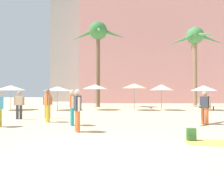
# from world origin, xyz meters

# --- Properties ---
(ground) EXTENTS (120.00, 120.00, 0.00)m
(ground) POSITION_xyz_m (0.00, 0.00, 0.00)
(ground) COLOR beige
(hotel_pink) EXTENTS (25.33, 10.03, 18.95)m
(hotel_pink) POSITION_xyz_m (7.75, 30.05, 9.47)
(hotel_pink) COLOR pink
(hotel_pink) RESTS_ON ground
(hotel_tower_gray) EXTENTS (12.28, 10.08, 25.14)m
(hotel_tower_gray) POSITION_xyz_m (-4.60, 35.38, 12.57)
(hotel_tower_gray) COLOR #A8A8A3
(hotel_tower_gray) RESTS_ON ground
(palm_tree_far_left) EXTENTS (5.68, 5.96, 8.82)m
(palm_tree_far_left) POSITION_xyz_m (9.16, 18.16, 7.27)
(palm_tree_far_left) COLOR #896B4C
(palm_tree_far_left) RESTS_ON ground
(palm_tree_left) EXTENTS (6.04, 5.94, 9.31)m
(palm_tree_left) POSITION_xyz_m (-1.53, 17.71, 7.70)
(palm_tree_left) COLOR brown
(palm_tree_left) RESTS_ON ground
(cafe_umbrella_0) EXTENTS (2.65, 2.65, 2.23)m
(cafe_umbrella_0) POSITION_xyz_m (-9.13, 13.72, 2.00)
(cafe_umbrella_0) COLOR gray
(cafe_umbrella_0) RESTS_ON ground
(cafe_umbrella_1) EXTENTS (2.29, 2.29, 2.21)m
(cafe_umbrella_1) POSITION_xyz_m (8.20, 13.65, 1.96)
(cafe_umbrella_1) COLOR gray
(cafe_umbrella_1) RESTS_ON ground
(cafe_umbrella_2) EXTENTS (2.21, 2.21, 2.38)m
(cafe_umbrella_2) POSITION_xyz_m (2.03, 13.57, 2.17)
(cafe_umbrella_2) COLOR gray
(cafe_umbrella_2) RESTS_ON ground
(cafe_umbrella_3) EXTENTS (2.32, 2.32, 2.32)m
(cafe_umbrella_3) POSITION_xyz_m (-1.52, 13.97, 2.10)
(cafe_umbrella_3) COLOR gray
(cafe_umbrella_3) RESTS_ON ground
(cafe_umbrella_4) EXTENTS (2.45, 2.45, 2.12)m
(cafe_umbrella_4) POSITION_xyz_m (-4.83, 13.55, 1.92)
(cafe_umbrella_4) COLOR gray
(cafe_umbrella_4) RESTS_ON ground
(cafe_umbrella_5) EXTENTS (2.08, 2.08, 2.29)m
(cafe_umbrella_5) POSITION_xyz_m (4.46, 13.66, 2.04)
(cafe_umbrella_5) COLOR gray
(cafe_umbrella_5) RESTS_ON ground
(beach_towel) EXTENTS (2.01, 1.09, 0.01)m
(beach_towel) POSITION_xyz_m (3.56, 1.41, 0.01)
(beach_towel) COLOR #F4CC4C
(beach_towel) RESTS_ON ground
(backpack) EXTENTS (0.31, 0.26, 0.42)m
(backpack) POSITION_xyz_m (2.83, 1.73, 0.20)
(backpack) COLOR #467C3D
(backpack) RESTS_ON ground
(person_mid_right) EXTENTS (2.45, 2.04, 1.65)m
(person_mid_right) POSITION_xyz_m (4.77, 5.40, 0.90)
(person_mid_right) COLOR orange
(person_mid_right) RESTS_ON ground
(person_far_left) EXTENTS (0.60, 0.25, 1.64)m
(person_far_left) POSITION_xyz_m (-3.86, 7.72, 0.90)
(person_far_left) COLOR orange
(person_far_left) RESTS_ON ground
(person_near_right) EXTENTS (0.42, 0.55, 1.78)m
(person_near_right) POSITION_xyz_m (-3.29, 5.97, 0.98)
(person_near_right) COLOR gold
(person_near_right) RESTS_ON ground
(person_mid_left) EXTENTS (0.36, 0.59, 1.73)m
(person_mid_left) POSITION_xyz_m (-1.20, 3.22, 0.95)
(person_mid_left) COLOR orange
(person_mid_left) RESTS_ON ground
(person_near_left) EXTENTS (0.60, 0.32, 1.65)m
(person_near_left) POSITION_xyz_m (-5.39, 7.20, 0.90)
(person_near_left) COLOR #3D3D42
(person_near_left) RESTS_ON ground
(person_mid_center) EXTENTS (0.33, 0.60, 1.72)m
(person_mid_center) POSITION_xyz_m (-1.75, 4.87, 0.95)
(person_mid_center) COLOR teal
(person_mid_center) RESTS_ON ground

